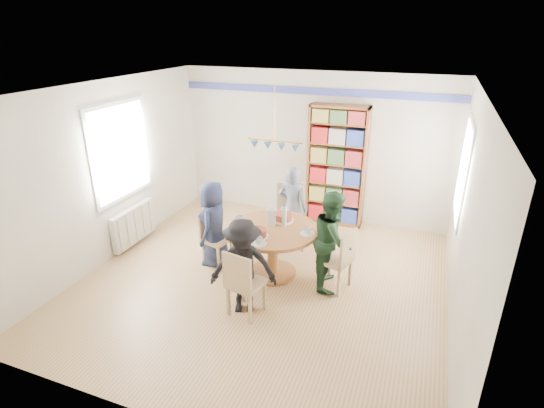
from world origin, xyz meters
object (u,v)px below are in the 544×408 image
at_px(chair_right, 340,257).
at_px(bookshelf, 337,167).
at_px(person_left, 214,223).
at_px(person_near, 243,267).
at_px(chair_left, 213,235).
at_px(person_right, 333,240).
at_px(dining_table, 273,240).
at_px(radiator, 134,225).
at_px(chair_near, 242,281).
at_px(chair_far, 291,212).
at_px(person_far, 293,208).

distance_m(chair_right, bookshelf, 2.28).
bearing_deg(person_left, person_near, 37.98).
distance_m(chair_left, person_right, 1.85).
distance_m(dining_table, chair_right, 1.00).
bearing_deg(person_right, person_left, 80.74).
xyz_separation_m(chair_left, person_right, (1.84, 0.02, 0.24)).
xyz_separation_m(radiator, chair_near, (2.49, -1.11, 0.16)).
bearing_deg(person_near, chair_far, 71.37).
distance_m(chair_near, bookshelf, 3.23).
bearing_deg(chair_far, person_far, -53.71).
relative_size(radiator, chair_near, 1.09).
bearing_deg(dining_table, chair_near, -90.07).
relative_size(chair_near, person_left, 0.69).
height_order(chair_far, person_right, person_right).
relative_size(radiator, dining_table, 0.77).
bearing_deg(chair_right, person_near, -138.89).
xyz_separation_m(dining_table, person_right, (0.86, 0.04, 0.15)).
bearing_deg(person_right, dining_table, 81.95).
relative_size(chair_far, bookshelf, 0.48).
relative_size(radiator, person_left, 0.75).
xyz_separation_m(chair_right, person_near, (-1.04, -0.90, 0.14)).
height_order(dining_table, person_left, person_left).
bearing_deg(radiator, person_near, -22.13).
distance_m(radiator, person_near, 2.66).
xyz_separation_m(chair_far, bookshelf, (0.48, 1.11, 0.49)).
xyz_separation_m(person_right, person_near, (-0.90, -0.97, -0.06)).
height_order(chair_right, bookshelf, bookshelf).
relative_size(dining_table, chair_near, 1.41).
height_order(chair_left, chair_right, chair_right).
distance_m(dining_table, bookshelf, 2.20).
distance_m(chair_left, person_left, 0.20).
height_order(chair_right, chair_near, chair_near).
relative_size(person_far, person_near, 1.09).
distance_m(radiator, person_right, 3.37).
bearing_deg(bookshelf, chair_right, -75.05).
bearing_deg(bookshelf, chair_left, -123.92).
bearing_deg(radiator, chair_right, -1.48).
xyz_separation_m(chair_left, person_near, (0.93, -0.95, 0.18)).
relative_size(chair_far, chair_near, 1.14).
distance_m(person_left, person_right, 1.81).
bearing_deg(radiator, chair_left, -1.65).
relative_size(chair_right, person_right, 0.64).
bearing_deg(person_near, chair_left, 115.37).
bearing_deg(radiator, chair_far, 20.91).
height_order(dining_table, chair_near, chair_near).
bearing_deg(chair_far, chair_left, -133.35).
xyz_separation_m(chair_left, person_far, (0.98, 0.89, 0.23)).
xyz_separation_m(chair_left, chair_near, (0.97, -1.07, 0.04)).
distance_m(dining_table, person_right, 0.87).
height_order(person_left, person_far, person_far).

